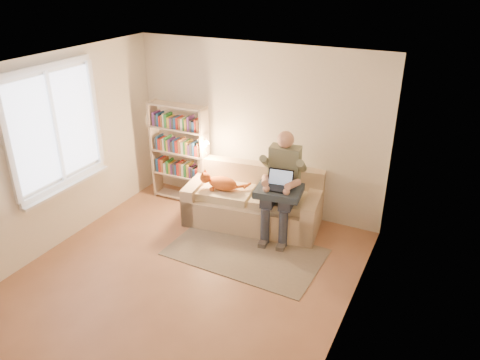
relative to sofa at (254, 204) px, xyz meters
The scene contains 14 objects.
floor 1.78m from the sofa, 96.53° to the right, with size 4.50×4.50×0.00m, color #925E42.
ceiling 2.89m from the sofa, 96.53° to the right, with size 4.00×4.50×0.02m, color white.
wall_left 2.98m from the sofa, 141.62° to the right, with size 0.02×4.50×2.60m, color silver.
wall_right 2.70m from the sofa, 44.05° to the right, with size 0.02×4.50×2.60m, color silver.
wall_back 1.13m from the sofa, 111.43° to the left, with size 4.00×0.02×2.60m, color silver.
wall_front 4.12m from the sofa, 92.86° to the right, with size 4.00×0.02×2.60m, color silver.
window 2.85m from the sofa, 144.31° to the right, with size 0.12×1.52×1.69m.
sofa is the anchor object (origin of this frame).
person 0.72m from the sofa, 10.72° to the right, with size 0.52×0.74×1.52m.
cat 0.60m from the sofa, 157.24° to the right, with size 0.68×0.31×0.25m.
blanket 0.72m from the sofa, 24.71° to the right, with size 0.63×0.51×0.10m, color #24303F.
laptop 0.79m from the sofa, 23.71° to the right, with size 0.39×0.34×0.31m.
bookshelf 1.53m from the sofa, behind, with size 1.08×0.29×1.64m.
rug 0.91m from the sofa, 72.62° to the right, with size 2.06×1.22×0.01m, color gray.
Camera 1 is at (2.78, -3.92, 3.62)m, focal length 35.00 mm.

